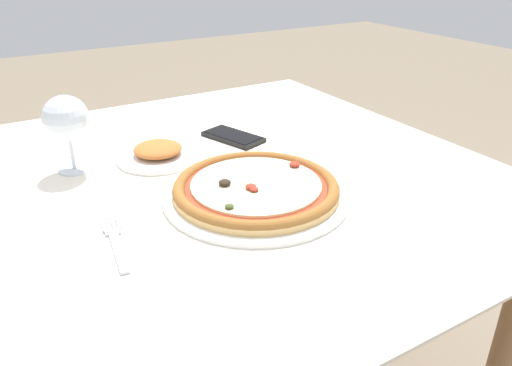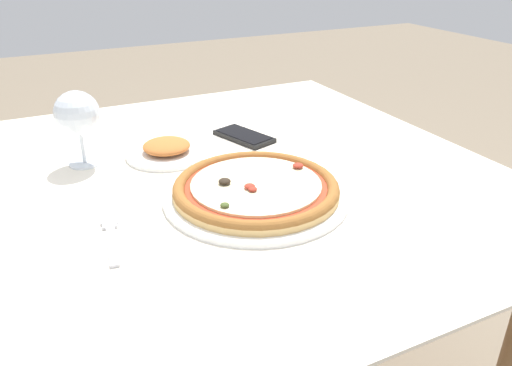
% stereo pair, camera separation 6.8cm
% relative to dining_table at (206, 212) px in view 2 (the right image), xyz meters
% --- Properties ---
extents(dining_table, '(1.15, 1.07, 0.70)m').
position_rel_dining_table_xyz_m(dining_table, '(0.00, 0.00, 0.00)').
color(dining_table, '#997047').
rests_on(dining_table, ground_plane).
extents(pizza_plate, '(0.33, 0.33, 0.04)m').
position_rel_dining_table_xyz_m(pizza_plate, '(0.05, -0.13, 0.10)').
color(pizza_plate, white).
rests_on(pizza_plate, dining_table).
extents(fork, '(0.04, 0.17, 0.00)m').
position_rel_dining_table_xyz_m(fork, '(-0.21, -0.14, 0.09)').
color(fork, silver).
rests_on(fork, dining_table).
extents(wine_glass_far_left, '(0.09, 0.09, 0.16)m').
position_rel_dining_table_xyz_m(wine_glass_far_left, '(-0.20, 0.16, 0.19)').
color(wine_glass_far_left, silver).
rests_on(wine_glass_far_left, dining_table).
extents(cell_phone, '(0.11, 0.16, 0.01)m').
position_rel_dining_table_xyz_m(cell_phone, '(0.16, 0.15, 0.09)').
color(cell_phone, black).
rests_on(cell_phone, dining_table).
extents(side_plate, '(0.17, 0.17, 0.04)m').
position_rel_dining_table_xyz_m(side_plate, '(-0.04, 0.13, 0.10)').
color(side_plate, white).
rests_on(side_plate, dining_table).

